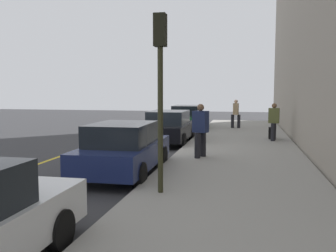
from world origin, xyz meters
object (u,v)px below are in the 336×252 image
object	(u,v)px
parked_car_black	(169,127)
pedestrian_navy_coat	(200,129)
pedestrian_tan_coat	(236,113)
traffic_light_pole	(160,72)
pedestrian_olive_coat	(274,121)
parked_car_green	(187,117)
parked_car_navy	(124,149)
rolling_suitcase	(271,133)

from	to	relation	value
parked_car_black	pedestrian_navy_coat	distance (m)	4.48
pedestrian_tan_coat	traffic_light_pole	world-z (taller)	traffic_light_pole
pedestrian_olive_coat	traffic_light_pole	world-z (taller)	traffic_light_pole
parked_car_green	pedestrian_navy_coat	size ratio (longest dim) A/B	2.36
parked_car_navy	pedestrian_tan_coat	size ratio (longest dim) A/B	2.49
traffic_light_pole	pedestrian_tan_coat	bearing A→B (deg)	-4.72
pedestrian_navy_coat	parked_car_navy	bearing A→B (deg)	141.78
parked_car_green	pedestrian_olive_coat	size ratio (longest dim) A/B	2.53
parked_car_black	traffic_light_pole	bearing A→B (deg)	-169.38
parked_car_black	traffic_light_pole	xyz separation A→B (m)	(-8.55, -1.60, 2.08)
parked_car_navy	parked_car_green	world-z (taller)	same
traffic_light_pole	parked_car_black	bearing A→B (deg)	10.62
traffic_light_pole	rolling_suitcase	distance (m)	10.72
parked_car_navy	pedestrian_tan_coat	bearing A→B (deg)	-12.43
parked_car_black	pedestrian_olive_coat	bearing A→B (deg)	-79.06
parked_car_navy	pedestrian_olive_coat	size ratio (longest dim) A/B	2.53
pedestrian_olive_coat	pedestrian_navy_coat	world-z (taller)	pedestrian_navy_coat
parked_car_green	traffic_light_pole	distance (m)	14.94
parked_car_black	rolling_suitcase	world-z (taller)	parked_car_black
pedestrian_olive_coat	rolling_suitcase	world-z (taller)	pedestrian_olive_coat
rolling_suitcase	parked_car_navy	bearing A→B (deg)	149.83
parked_car_green	pedestrian_olive_coat	bearing A→B (deg)	-137.20
parked_car_green	rolling_suitcase	distance (m)	6.70
parked_car_black	pedestrian_tan_coat	bearing A→B (deg)	-24.21
parked_car_green	pedestrian_navy_coat	bearing A→B (deg)	-168.37
pedestrian_navy_coat	rolling_suitcase	bearing A→B (deg)	-26.08
parked_car_navy	parked_car_green	bearing A→B (deg)	0.79
pedestrian_navy_coat	traffic_light_pole	distance (m)	4.85
pedestrian_olive_coat	traffic_light_pole	distance (m)	10.10
traffic_light_pole	rolling_suitcase	bearing A→B (deg)	-16.78
pedestrian_navy_coat	traffic_light_pole	xyz separation A→B (m)	(-4.53, 0.34, 1.71)
pedestrian_navy_coat	rolling_suitcase	size ratio (longest dim) A/B	2.00
pedestrian_olive_coat	parked_car_black	bearing A→B (deg)	100.94
pedestrian_tan_coat	traffic_light_pole	xyz separation A→B (m)	(-14.84, 1.23, 1.76)
parked_car_navy	pedestrian_olive_coat	distance (m)	8.73
parked_car_green	pedestrian_tan_coat	bearing A→B (deg)	-87.15
pedestrian_tan_coat	parked_car_navy	bearing A→B (deg)	167.57
parked_car_navy	rolling_suitcase	world-z (taller)	parked_car_navy
parked_car_black	traffic_light_pole	size ratio (longest dim) A/B	1.09
parked_car_navy	pedestrian_navy_coat	size ratio (longest dim) A/B	2.37
pedestrian_olive_coat	traffic_light_pole	size ratio (longest dim) A/B	0.43
parked_car_black	parked_car_green	xyz separation A→B (m)	(6.14, 0.15, 0.00)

